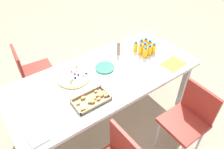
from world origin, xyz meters
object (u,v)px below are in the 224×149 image
snack_tray (93,99)px  juice_bottle_5 (140,50)px  paper_folder (173,64)px  juice_bottle_3 (149,46)px  juice_bottle_1 (141,45)px  juice_bottle_2 (136,47)px  juice_bottle_7 (149,50)px  napkin_stack (38,137)px  juice_bottle_6 (154,49)px  plate_stack (105,68)px  juice_bottle_0 (146,43)px  juice_bottle_4 (145,48)px  chair_near_right (31,70)px  fruit_pizza (74,77)px  party_table (104,80)px  cardboard_tube (119,48)px  juice_bottle_8 (145,53)px  chair_far_left (189,117)px

snack_tray → juice_bottle_5: bearing=-160.4°
paper_folder → juice_bottle_3: bearing=-84.1°
juice_bottle_1 → juice_bottle_2: (0.08, -0.01, -0.00)m
juice_bottle_7 → napkin_stack: size_ratio=0.93×
napkin_stack → juice_bottle_5: bearing=-164.5°
juice_bottle_6 → plate_stack: 0.65m
juice_bottle_0 → snack_tray: 1.08m
juice_bottle_3 → juice_bottle_4: 0.07m
snack_tray → paper_folder: (-1.04, 0.06, -0.01)m
juice_bottle_4 → juice_bottle_5: size_ratio=0.92×
paper_folder → juice_bottle_4: bearing=-73.7°
chair_near_right → juice_bottle_2: juice_bottle_2 is taller
juice_bottle_3 → juice_bottle_4: (0.07, -0.01, -0.01)m
juice_bottle_4 → fruit_pizza: (0.92, -0.07, -0.05)m
party_table → juice_bottle_3: (-0.71, -0.07, 0.13)m
juice_bottle_3 → juice_bottle_7: bearing=45.8°
chair_near_right → juice_bottle_2: bearing=62.6°
chair_near_right → juice_bottle_7: bearing=59.3°
juice_bottle_3 → snack_tray: size_ratio=0.41×
juice_bottle_6 → cardboard_tube: bearing=-32.5°
juice_bottle_2 → party_table: bearing=15.3°
cardboard_tube → juice_bottle_0: bearing=167.6°
juice_bottle_3 → party_table: bearing=5.7°
napkin_stack → juice_bottle_8: bearing=-167.5°
juice_bottle_6 → chair_far_left: bearing=74.3°
party_table → juice_bottle_7: 0.66m
paper_folder → juice_bottle_5: bearing=-63.5°
juice_bottle_6 → juice_bottle_8: (0.14, 0.00, 0.00)m
juice_bottle_3 → juice_bottle_0: bearing=-93.7°
chair_far_left → napkin_stack: size_ratio=5.53×
juice_bottle_3 → paper_folder: 0.37m
chair_far_left → juice_bottle_0: bearing=-13.2°
juice_bottle_4 → cardboard_tube: 0.32m
juice_bottle_5 → snack_tray: (0.86, 0.30, -0.05)m
juice_bottle_4 → plate_stack: juice_bottle_4 is taller
juice_bottle_5 → plate_stack: juice_bottle_5 is taller
juice_bottle_3 → napkin_stack: (1.57, 0.39, -0.06)m
party_table → juice_bottle_0: bearing=-168.5°
plate_stack → napkin_stack: same height
party_table → cardboard_tube: cardboard_tube is taller
juice_bottle_3 → cardboard_tube: bearing=-23.4°
juice_bottle_5 → juice_bottle_8: (-0.00, 0.08, -0.00)m
juice_bottle_0 → juice_bottle_1: size_ratio=0.95×
fruit_pizza → paper_folder: size_ratio=1.36×
juice_bottle_7 → snack_tray: bearing=14.2°
juice_bottle_0 → juice_bottle_4: 0.10m
juice_bottle_4 → paper_folder: 0.39m
juice_bottle_2 → juice_bottle_5: 0.08m
juice_bottle_4 → cardboard_tube: cardboard_tube is taller
snack_tray → juice_bottle_2: bearing=-155.5°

